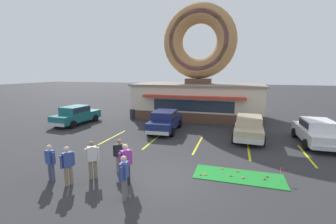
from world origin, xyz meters
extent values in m
plane|color=#2D2D30|center=(0.00, 0.00, 0.00)|extent=(160.00, 160.00, 0.00)
cube|color=brown|center=(-0.95, 14.00, 0.45)|extent=(12.00, 6.00, 0.90)
cube|color=beige|center=(-0.95, 14.00, 2.05)|extent=(12.00, 6.00, 2.30)
cube|color=gray|center=(-0.95, 14.00, 3.28)|extent=(12.30, 6.30, 0.16)
cube|color=red|center=(-0.95, 10.70, 2.35)|extent=(9.00, 0.60, 0.20)
cube|color=#232D3D|center=(-0.95, 10.98, 1.55)|extent=(7.20, 0.03, 1.00)
cube|color=brown|center=(-0.95, 14.00, 3.61)|extent=(2.40, 1.80, 0.50)
torus|color=#B27F4C|center=(-0.95, 14.00, 7.41)|extent=(7.10, 1.90, 7.10)
torus|color=#D8728C|center=(-0.95, 13.57, 7.41)|extent=(6.25, 1.05, 6.24)
cube|color=#1E842D|center=(2.98, 1.23, 0.01)|extent=(3.81, 1.45, 0.03)
torus|color=brown|center=(4.17, 1.49, 0.05)|extent=(0.13, 0.13, 0.04)
torus|color=brown|center=(4.04, 1.21, 0.05)|extent=(0.13, 0.13, 0.04)
torus|color=#D17F47|center=(2.26, 1.78, 0.05)|extent=(0.13, 0.13, 0.04)
torus|color=#A5724C|center=(2.95, 1.67, 0.05)|extent=(0.13, 0.13, 0.04)
torus|color=#A5724C|center=(1.37, 0.82, 0.05)|extent=(0.13, 0.13, 0.04)
torus|color=#A5724C|center=(2.66, 1.11, 0.05)|extent=(0.13, 0.13, 0.04)
torus|color=#D8667F|center=(3.17, 1.08, 0.05)|extent=(0.13, 0.13, 0.04)
torus|color=#D17F47|center=(1.58, 0.91, 0.05)|extent=(0.13, 0.13, 0.04)
sphere|color=white|center=(2.30, 1.40, 0.05)|extent=(0.04, 0.04, 0.04)
cylinder|color=silver|center=(4.64, 1.33, 0.31)|extent=(0.01, 0.01, 0.55)
cube|color=red|center=(4.70, 1.33, 0.53)|extent=(0.12, 0.01, 0.08)
cube|color=navy|center=(-2.41, 7.67, 0.66)|extent=(1.97, 4.48, 0.68)
cube|color=navy|center=(-2.41, 7.52, 1.30)|extent=(1.66, 2.17, 0.60)
cube|color=#232D3D|center=(-2.41, 7.52, 1.32)|extent=(1.68, 2.09, 0.36)
cube|color=silver|center=(-2.52, 9.89, 0.42)|extent=(1.67, 0.18, 0.24)
cube|color=silver|center=(-2.30, 5.44, 0.42)|extent=(1.67, 0.18, 0.24)
cylinder|color=black|center=(-3.36, 8.98, 0.32)|extent=(0.25, 0.65, 0.64)
cylinder|color=black|center=(-1.60, 9.07, 0.32)|extent=(0.25, 0.65, 0.64)
cylinder|color=black|center=(-3.23, 6.26, 0.32)|extent=(0.25, 0.65, 0.64)
cylinder|color=black|center=(-1.47, 6.35, 0.32)|extent=(0.25, 0.65, 0.64)
cube|color=silver|center=(7.64, 7.35, 0.66)|extent=(1.81, 4.42, 0.68)
cube|color=silver|center=(7.65, 7.20, 1.30)|extent=(1.58, 2.12, 0.60)
cube|color=#232D3D|center=(7.65, 7.20, 1.32)|extent=(1.60, 2.03, 0.36)
cube|color=silver|center=(7.62, 9.58, 0.42)|extent=(1.67, 0.12, 0.24)
cube|color=silver|center=(7.67, 5.12, 0.42)|extent=(1.67, 0.12, 0.24)
cylinder|color=black|center=(6.75, 8.71, 0.32)|extent=(0.23, 0.64, 0.64)
cylinder|color=black|center=(8.51, 8.73, 0.32)|extent=(0.23, 0.64, 0.64)
cylinder|color=black|center=(6.78, 5.98, 0.32)|extent=(0.23, 0.64, 0.64)
cube|color=#196066|center=(-10.55, 7.68, 0.66)|extent=(2.10, 4.53, 0.68)
cube|color=#196066|center=(-10.56, 7.53, 1.30)|extent=(1.72, 2.22, 0.60)
cube|color=#232D3D|center=(-10.56, 7.53, 1.32)|extent=(1.74, 2.13, 0.36)
cube|color=silver|center=(-10.38, 9.90, 0.42)|extent=(1.67, 0.23, 0.24)
cube|color=silver|center=(-10.73, 5.45, 0.42)|extent=(1.67, 0.23, 0.24)
cylinder|color=black|center=(-11.32, 9.10, 0.32)|extent=(0.27, 0.66, 0.64)
cylinder|color=black|center=(-9.57, 8.97, 0.32)|extent=(0.27, 0.66, 0.64)
cylinder|color=black|center=(-11.54, 6.39, 0.32)|extent=(0.27, 0.66, 0.64)
cylinder|color=black|center=(-9.78, 6.25, 0.32)|extent=(0.27, 0.66, 0.64)
cube|color=#BCAD89|center=(3.65, 7.40, 0.66)|extent=(1.98, 4.48, 0.68)
cube|color=#BCAD89|center=(3.64, 7.25, 1.30)|extent=(1.66, 2.18, 0.60)
cube|color=#232D3D|center=(3.64, 7.25, 1.32)|extent=(1.68, 2.09, 0.36)
cube|color=silver|center=(3.76, 9.63, 0.42)|extent=(1.67, 0.18, 0.24)
cube|color=silver|center=(3.54, 5.17, 0.42)|extent=(1.67, 0.18, 0.24)
cylinder|color=black|center=(2.84, 8.80, 0.32)|extent=(0.25, 0.65, 0.64)
cylinder|color=black|center=(4.60, 8.72, 0.32)|extent=(0.25, 0.65, 0.64)
cylinder|color=black|center=(2.70, 6.08, 0.32)|extent=(0.25, 0.65, 0.64)
cylinder|color=black|center=(4.46, 5.99, 0.32)|extent=(0.25, 0.65, 0.64)
cylinder|color=#474C66|center=(-4.44, -1.45, 0.38)|extent=(0.15, 0.15, 0.77)
cylinder|color=#474C66|center=(-4.63, -1.40, 0.38)|extent=(0.15, 0.15, 0.77)
cube|color=#33478C|center=(-4.54, -1.42, 1.05)|extent=(0.43, 0.33, 0.56)
cylinder|color=#33478C|center=(-4.29, -1.49, 1.02)|extent=(0.10, 0.10, 0.52)
cylinder|color=#33478C|center=(-4.78, -1.36, 1.02)|extent=(0.10, 0.10, 0.52)
sphere|color=beige|center=(-4.54, -1.42, 1.47)|extent=(0.21, 0.21, 0.21)
cylinder|color=slate|center=(-0.96, -1.69, 0.40)|extent=(0.15, 0.15, 0.80)
cylinder|color=slate|center=(-0.92, -1.89, 0.40)|extent=(0.15, 0.15, 0.80)
cube|color=#33478C|center=(-0.94, -1.79, 1.09)|extent=(0.31, 0.42, 0.59)
cylinder|color=#33478C|center=(-0.99, -1.54, 1.06)|extent=(0.10, 0.10, 0.54)
cylinder|color=#33478C|center=(-0.89, -2.03, 1.06)|extent=(0.10, 0.10, 0.54)
sphere|color=beige|center=(-0.94, -1.79, 1.52)|extent=(0.21, 0.21, 0.21)
cylinder|color=slate|center=(-2.26, 0.09, 0.39)|extent=(0.15, 0.15, 0.77)
cylinder|color=slate|center=(-2.07, 0.14, 0.39)|extent=(0.15, 0.15, 0.77)
cube|color=black|center=(-2.16, 0.12, 1.06)|extent=(0.43, 0.34, 0.57)
cylinder|color=black|center=(-2.40, 0.05, 1.03)|extent=(0.10, 0.10, 0.52)
cylinder|color=black|center=(-1.92, 0.19, 1.03)|extent=(0.10, 0.10, 0.52)
sphere|color=#9E7051|center=(-2.16, 0.12, 1.47)|extent=(0.21, 0.21, 0.21)
cylinder|color=#7F7056|center=(-3.04, -0.84, 0.41)|extent=(0.15, 0.15, 0.82)
cylinder|color=#7F7056|center=(-2.89, -0.71, 0.41)|extent=(0.15, 0.15, 0.82)
cube|color=silver|center=(-2.97, -0.77, 1.12)|extent=(0.45, 0.43, 0.60)
cylinder|color=silver|center=(-3.16, -0.93, 1.09)|extent=(0.10, 0.10, 0.55)
cylinder|color=silver|center=(-2.77, -0.62, 1.09)|extent=(0.10, 0.10, 0.55)
sphere|color=#9E7051|center=(-2.97, -0.77, 1.56)|extent=(0.22, 0.22, 0.22)
cylinder|color=#232328|center=(-1.32, -0.76, 0.42)|extent=(0.15, 0.15, 0.85)
cylinder|color=#232328|center=(-1.42, -0.93, 0.42)|extent=(0.15, 0.15, 0.85)
cube|color=#8C3393|center=(-1.37, -0.85, 1.16)|extent=(0.41, 0.45, 0.62)
cylinder|color=#8C3393|center=(-1.23, -0.64, 1.13)|extent=(0.10, 0.10, 0.57)
cylinder|color=#8C3393|center=(-1.50, -1.06, 1.13)|extent=(0.10, 0.10, 0.57)
sphere|color=beige|center=(-1.37, -0.85, 1.61)|extent=(0.23, 0.23, 0.23)
cylinder|color=#7F7056|center=(-3.62, -1.61, 0.40)|extent=(0.15, 0.15, 0.80)
cylinder|color=#7F7056|center=(-3.55, -1.43, 0.40)|extent=(0.15, 0.15, 0.80)
cube|color=#33478C|center=(-3.58, -1.52, 1.09)|extent=(0.37, 0.44, 0.58)
cylinder|color=#33478C|center=(-3.68, -1.75, 1.06)|extent=(0.10, 0.10, 0.54)
cylinder|color=#33478C|center=(-3.49, -1.29, 1.06)|extent=(0.10, 0.10, 0.54)
sphere|color=beige|center=(-3.58, -1.52, 1.51)|extent=(0.21, 0.21, 0.21)
cylinder|color=#232833|center=(-6.81, 11.09, 0.47)|extent=(0.56, 0.56, 0.95)
torus|color=black|center=(-6.81, 11.09, 0.95)|extent=(0.57, 0.57, 0.05)
cube|color=yellow|center=(-5.43, 5.00, 0.00)|extent=(0.12, 3.60, 0.01)
cube|color=yellow|center=(-2.43, 5.00, 0.00)|extent=(0.12, 3.60, 0.01)
cube|color=yellow|center=(0.57, 5.00, 0.00)|extent=(0.12, 3.60, 0.01)
cube|color=yellow|center=(3.57, 5.00, 0.00)|extent=(0.12, 3.60, 0.01)
cube|color=yellow|center=(6.57, 5.00, 0.00)|extent=(0.12, 3.60, 0.01)
camera|label=1|loc=(2.69, -8.43, 4.50)|focal=24.00mm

